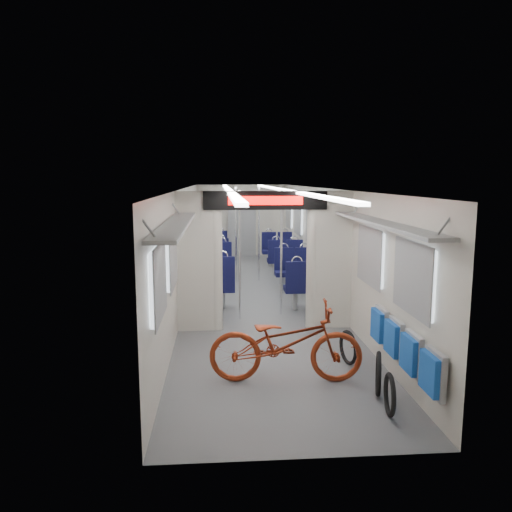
{
  "coord_description": "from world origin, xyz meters",
  "views": [
    {
      "loc": [
        -0.76,
        -10.11,
        2.5
      ],
      "look_at": [
        -0.12,
        -1.68,
        1.18
      ],
      "focal_mm": 35.0,
      "sensor_mm": 36.0,
      "label": 1
    }
  ],
  "objects_px": {
    "stanchion_far_left": "(236,235)",
    "stanchion_far_right": "(259,234)",
    "seat_bay_far_left": "(212,249)",
    "seat_bay_far_right": "(281,251)",
    "flip_bench": "(402,346)",
    "bike_hoop_a": "(390,397)",
    "seat_bay_near_right": "(301,274)",
    "stanchion_near_right": "(281,253)",
    "seat_bay_near_left": "(211,271)",
    "bike_hoop_b": "(378,376)",
    "bike_hoop_c": "(348,349)",
    "bicycle": "(286,343)",
    "stanchion_near_left": "(240,256)"
  },
  "relations": [
    {
      "from": "stanchion_far_left",
      "to": "stanchion_far_right",
      "type": "relative_size",
      "value": 1.0
    },
    {
      "from": "seat_bay_far_left",
      "to": "seat_bay_far_right",
      "type": "xyz_separation_m",
      "value": [
        1.87,
        -0.52,
        0.0
      ]
    },
    {
      "from": "flip_bench",
      "to": "bike_hoop_a",
      "type": "xyz_separation_m",
      "value": [
        -0.32,
        -0.54,
        -0.37
      ]
    },
    {
      "from": "seat_bay_near_right",
      "to": "stanchion_near_right",
      "type": "height_order",
      "value": "stanchion_near_right"
    },
    {
      "from": "seat_bay_near_left",
      "to": "stanchion_far_right",
      "type": "height_order",
      "value": "stanchion_far_right"
    },
    {
      "from": "bike_hoop_b",
      "to": "seat_bay_far_right",
      "type": "relative_size",
      "value": 0.27
    },
    {
      "from": "seat_bay_near_left",
      "to": "stanchion_far_left",
      "type": "xyz_separation_m",
      "value": [
        0.6,
        1.46,
        0.58
      ]
    },
    {
      "from": "seat_bay_far_right",
      "to": "stanchion_far_left",
      "type": "distance_m",
      "value": 2.1
    },
    {
      "from": "bike_hoop_c",
      "to": "seat_bay_far_right",
      "type": "relative_size",
      "value": 0.24
    },
    {
      "from": "bike_hoop_a",
      "to": "stanchion_far_left",
      "type": "height_order",
      "value": "stanchion_far_left"
    },
    {
      "from": "bicycle",
      "to": "stanchion_far_right",
      "type": "xyz_separation_m",
      "value": [
        0.17,
        6.21,
        0.65
      ]
    },
    {
      "from": "seat_bay_far_right",
      "to": "stanchion_near_right",
      "type": "distance_m",
      "value": 4.52
    },
    {
      "from": "bike_hoop_c",
      "to": "stanchion_far_right",
      "type": "height_order",
      "value": "stanchion_far_right"
    },
    {
      "from": "bike_hoop_c",
      "to": "seat_bay_near_left",
      "type": "distance_m",
      "value": 4.46
    },
    {
      "from": "bike_hoop_a",
      "to": "seat_bay_near_left",
      "type": "relative_size",
      "value": 0.21
    },
    {
      "from": "seat_bay_far_left",
      "to": "stanchion_near_left",
      "type": "relative_size",
      "value": 0.84
    },
    {
      "from": "flip_bench",
      "to": "stanchion_near_left",
      "type": "relative_size",
      "value": 0.9
    },
    {
      "from": "stanchion_far_left",
      "to": "seat_bay_near_right",
      "type": "bearing_deg",
      "value": -54.41
    },
    {
      "from": "seat_bay_near_right",
      "to": "seat_bay_far_left",
      "type": "relative_size",
      "value": 1.02
    },
    {
      "from": "bike_hoop_a",
      "to": "stanchion_far_left",
      "type": "bearing_deg",
      "value": 101.13
    },
    {
      "from": "flip_bench",
      "to": "seat_bay_far_left",
      "type": "bearing_deg",
      "value": 105.06
    },
    {
      "from": "bike_hoop_a",
      "to": "bike_hoop_b",
      "type": "height_order",
      "value": "bike_hoop_b"
    },
    {
      "from": "bike_hoop_a",
      "to": "bike_hoop_b",
      "type": "relative_size",
      "value": 0.9
    },
    {
      "from": "bike_hoop_a",
      "to": "seat_bay_near_left",
      "type": "height_order",
      "value": "seat_bay_near_left"
    },
    {
      "from": "stanchion_near_right",
      "to": "seat_bay_far_right",
      "type": "bearing_deg",
      "value": 82.91
    },
    {
      "from": "bicycle",
      "to": "seat_bay_near_right",
      "type": "relative_size",
      "value": 0.96
    },
    {
      "from": "bicycle",
      "to": "stanchion_far_left",
      "type": "relative_size",
      "value": 0.82
    },
    {
      "from": "bike_hoop_c",
      "to": "seat_bay_far_right",
      "type": "xyz_separation_m",
      "value": [
        -0.04,
        7.03,
        0.31
      ]
    },
    {
      "from": "seat_bay_near_right",
      "to": "stanchion_near_left",
      "type": "distance_m",
      "value": 2.01
    },
    {
      "from": "bike_hoop_a",
      "to": "seat_bay_near_right",
      "type": "height_order",
      "value": "seat_bay_near_right"
    },
    {
      "from": "flip_bench",
      "to": "bike_hoop_c",
      "type": "xyz_separation_m",
      "value": [
        -0.38,
        0.96,
        -0.37
      ]
    },
    {
      "from": "bike_hoop_c",
      "to": "stanchion_near_left",
      "type": "height_order",
      "value": "stanchion_near_left"
    },
    {
      "from": "flip_bench",
      "to": "stanchion_near_right",
      "type": "distance_m",
      "value": 3.72
    },
    {
      "from": "flip_bench",
      "to": "seat_bay_far_left",
      "type": "distance_m",
      "value": 8.81
    },
    {
      "from": "seat_bay_near_left",
      "to": "stanchion_far_left",
      "type": "height_order",
      "value": "stanchion_far_left"
    },
    {
      "from": "bike_hoop_b",
      "to": "stanchion_far_left",
      "type": "bearing_deg",
      "value": 102.33
    },
    {
      "from": "bike_hoop_c",
      "to": "seat_bay_near_left",
      "type": "height_order",
      "value": "seat_bay_near_left"
    },
    {
      "from": "stanchion_far_right",
      "to": "stanchion_far_left",
      "type": "bearing_deg",
      "value": -157.24
    },
    {
      "from": "flip_bench",
      "to": "bike_hoop_b",
      "type": "distance_m",
      "value": 0.44
    },
    {
      "from": "bike_hoop_b",
      "to": "bike_hoop_c",
      "type": "distance_m",
      "value": 0.99
    },
    {
      "from": "bike_hoop_a",
      "to": "stanchion_near_left",
      "type": "xyz_separation_m",
      "value": [
        -1.42,
        3.81,
        0.94
      ]
    },
    {
      "from": "stanchion_near_right",
      "to": "stanchion_far_right",
      "type": "relative_size",
      "value": 1.0
    },
    {
      "from": "stanchion_near_right",
      "to": "stanchion_far_right",
      "type": "height_order",
      "value": "same"
    },
    {
      "from": "bike_hoop_b",
      "to": "stanchion_far_right",
      "type": "distance_m",
      "value": 6.81
    },
    {
      "from": "stanchion_near_left",
      "to": "stanchion_near_right",
      "type": "distance_m",
      "value": 0.82
    },
    {
      "from": "bike_hoop_b",
      "to": "stanchion_near_left",
      "type": "bearing_deg",
      "value": 113.94
    },
    {
      "from": "seat_bay_far_left",
      "to": "stanchion_near_left",
      "type": "bearing_deg",
      "value": -84.06
    },
    {
      "from": "bicycle",
      "to": "bike_hoop_a",
      "type": "relative_size",
      "value": 4.03
    },
    {
      "from": "bike_hoop_c",
      "to": "seat_bay_near_right",
      "type": "bearing_deg",
      "value": 90.62
    },
    {
      "from": "stanchion_far_right",
      "to": "stanchion_near_left",
      "type": "bearing_deg",
      "value": -100.28
    }
  ]
}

